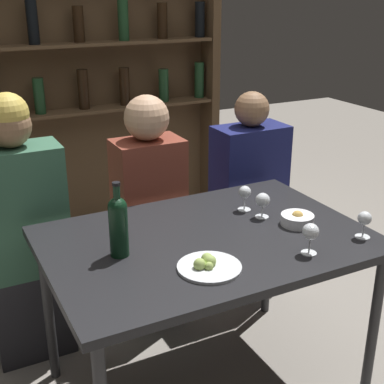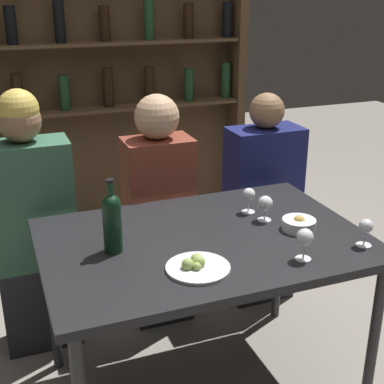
% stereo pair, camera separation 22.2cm
% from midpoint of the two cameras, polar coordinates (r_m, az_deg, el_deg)
% --- Properties ---
extents(dining_table, '(1.30, 0.89, 0.76)m').
position_cam_midpoint_polar(dining_table, '(2.20, 4.17, -6.41)').
color(dining_table, black).
rests_on(dining_table, ground_plane).
extents(wine_rack_wall, '(1.91, 0.21, 2.05)m').
position_cam_midpoint_polar(wine_rack_wall, '(3.62, -7.36, 11.08)').
color(wine_rack_wall, '#4C3823').
rests_on(wine_rack_wall, ground_plane).
extents(wine_bottle, '(0.07, 0.07, 0.29)m').
position_cam_midpoint_polar(wine_bottle, '(2.01, -5.42, -3.07)').
color(wine_bottle, black).
rests_on(wine_bottle, dining_table).
extents(wine_glass_0, '(0.06, 0.06, 0.11)m').
position_cam_midpoint_polar(wine_glass_0, '(2.21, 20.84, -3.62)').
color(wine_glass_0, silver).
rests_on(wine_glass_0, dining_table).
extents(wine_glass_1, '(0.06, 0.06, 0.12)m').
position_cam_midpoint_polar(wine_glass_1, '(2.40, 8.74, -0.44)').
color(wine_glass_1, silver).
rests_on(wine_glass_1, dining_table).
extents(wine_glass_2, '(0.06, 0.06, 0.11)m').
position_cam_midpoint_polar(wine_glass_2, '(2.33, 10.54, -1.32)').
color(wine_glass_2, silver).
rests_on(wine_glass_2, dining_table).
extents(wine_glass_3, '(0.06, 0.06, 0.12)m').
position_cam_midpoint_polar(wine_glass_3, '(2.03, 15.05, -4.86)').
color(wine_glass_3, silver).
rests_on(wine_glass_3, dining_table).
extents(food_plate_0, '(0.23, 0.23, 0.05)m').
position_cam_midpoint_polar(food_plate_0, '(1.93, 3.85, -7.98)').
color(food_plate_0, silver).
rests_on(food_plate_0, dining_table).
extents(snack_bowl, '(0.14, 0.14, 0.06)m').
position_cam_midpoint_polar(snack_bowl, '(2.29, 14.08, -3.39)').
color(snack_bowl, white).
rests_on(snack_bowl, dining_table).
extents(seated_person_left, '(0.40, 0.22, 1.30)m').
position_cam_midpoint_polar(seated_person_left, '(2.62, -14.35, -4.05)').
color(seated_person_left, '#26262B').
rests_on(seated_person_left, ground_plane).
extents(seated_person_center, '(0.34, 0.22, 1.23)m').
position_cam_midpoint_polar(seated_person_center, '(2.76, -1.22, -2.66)').
color(seated_person_center, '#26262B').
rests_on(seated_person_center, ground_plane).
extents(seated_person_right, '(0.39, 0.22, 1.19)m').
position_cam_midpoint_polar(seated_person_right, '(3.01, 9.57, -1.59)').
color(seated_person_right, '#26262B').
rests_on(seated_person_right, ground_plane).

